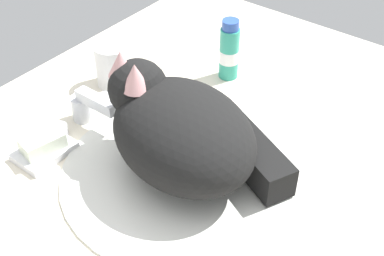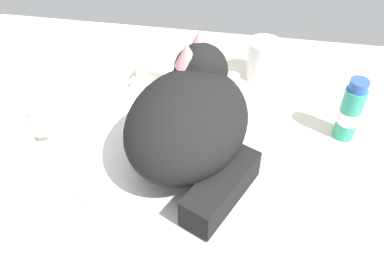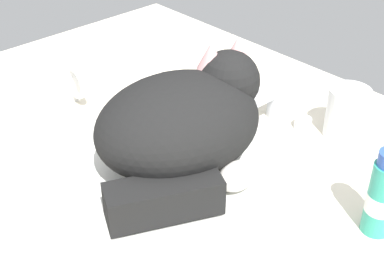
% 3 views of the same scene
% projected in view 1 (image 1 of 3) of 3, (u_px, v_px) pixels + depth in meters
% --- Properties ---
extents(ground_plane, '(1.10, 0.83, 0.03)m').
position_uv_depth(ground_plane, '(184.00, 180.00, 0.80)').
color(ground_plane, silver).
extents(sink_basin, '(0.37, 0.37, 0.01)m').
position_uv_depth(sink_basin, '(184.00, 171.00, 0.79)').
color(sink_basin, silver).
rests_on(sink_basin, ground_plane).
extents(faucet, '(0.14, 0.10, 0.06)m').
position_uv_depth(faucet, '(86.00, 108.00, 0.87)').
color(faucet, silver).
rests_on(faucet, ground_plane).
extents(cat, '(0.24, 0.30, 0.17)m').
position_uv_depth(cat, '(181.00, 129.00, 0.75)').
color(cat, black).
rests_on(cat, sink_basin).
extents(rinse_cup, '(0.06, 0.06, 0.08)m').
position_uv_depth(rinse_cup, '(113.00, 65.00, 0.95)').
color(rinse_cup, white).
rests_on(rinse_cup, ground_plane).
extents(soap_dish, '(0.09, 0.06, 0.01)m').
position_uv_depth(soap_dish, '(45.00, 151.00, 0.82)').
color(soap_dish, white).
rests_on(soap_dish, ground_plane).
extents(soap_bar, '(0.07, 0.05, 0.02)m').
position_uv_depth(soap_bar, '(43.00, 143.00, 0.81)').
color(soap_bar, silver).
rests_on(soap_bar, soap_dish).
extents(toothpaste_bottle, '(0.04, 0.04, 0.12)m').
position_uv_depth(toothpaste_bottle, '(229.00, 51.00, 0.96)').
color(toothpaste_bottle, teal).
rests_on(toothpaste_bottle, ground_plane).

